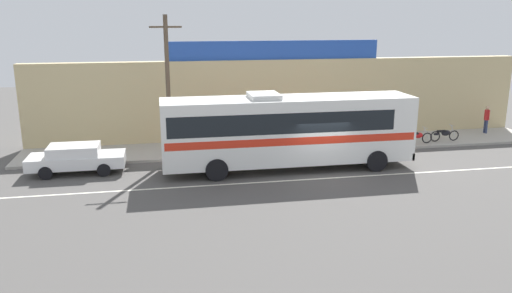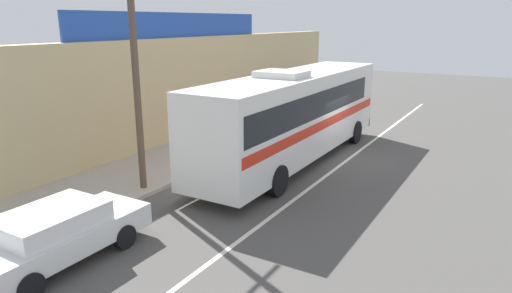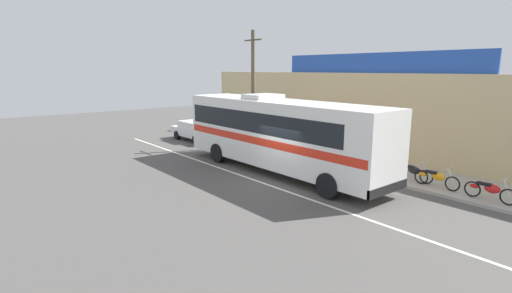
{
  "view_description": "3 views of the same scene",
  "coord_description": "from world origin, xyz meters",
  "views": [
    {
      "loc": [
        -7.42,
        -22.24,
        7.33
      ],
      "look_at": [
        -2.93,
        1.16,
        1.17
      ],
      "focal_mm": 35.69,
      "sensor_mm": 36.0,
      "label": 1
    },
    {
      "loc": [
        -17.39,
        -6.64,
        5.53
      ],
      "look_at": [
        -3.64,
        1.48,
        1.11
      ],
      "focal_mm": 31.89,
      "sensor_mm": 36.0,
      "label": 2
    },
    {
      "loc": [
        12.18,
        -11.56,
        5.02
      ],
      "look_at": [
        -2.83,
        0.76,
        1.1
      ],
      "focal_mm": 27.03,
      "sensor_mm": 36.0,
      "label": 3
    }
  ],
  "objects": [
    {
      "name": "storefront_billboard",
      "position": [
        -0.59,
        7.35,
        5.35
      ],
      "size": [
        12.67,
        0.12,
        1.1
      ],
      "primitive_type": "cube",
      "color": "#234CAD",
      "rests_on": "storefront_facade"
    },
    {
      "name": "pedestrian_by_curb",
      "position": [
        12.66,
        5.74,
        1.15
      ],
      "size": [
        0.3,
        0.48,
        1.72
      ],
      "color": "navy",
      "rests_on": "sidewalk_slab"
    },
    {
      "name": "motorcycle_orange",
      "position": [
        4.96,
        4.11,
        0.57
      ],
      "size": [
        1.94,
        0.56,
        0.94
      ],
      "color": "black",
      "rests_on": "sidewalk_slab"
    },
    {
      "name": "utility_pole",
      "position": [
        -6.96,
        3.9,
        3.89
      ],
      "size": [
        1.6,
        0.22,
        7.24
      ],
      "color": "brown",
      "rests_on": "sidewalk_slab"
    },
    {
      "name": "parked_car",
      "position": [
        -11.46,
        2.29,
        0.74
      ],
      "size": [
        4.47,
        1.84,
        1.37
      ],
      "color": "silver",
      "rests_on": "ground_plane"
    },
    {
      "name": "road_center_stripe",
      "position": [
        0.0,
        -0.8,
        0.0
      ],
      "size": [
        30.0,
        0.14,
        0.01
      ],
      "primitive_type": "cube",
      "color": "silver",
      "rests_on": "ground_plane"
    },
    {
      "name": "ground_plane",
      "position": [
        0.0,
        0.0,
        0.0
      ],
      "size": [
        70.0,
        70.0,
        0.0
      ],
      "primitive_type": "plane",
      "color": "#4F4C49"
    },
    {
      "name": "sidewalk_slab",
      "position": [
        0.0,
        5.2,
        0.07
      ],
      "size": [
        30.0,
        3.6,
        0.14
      ],
      "primitive_type": "cube",
      "color": "#A8A399",
      "rests_on": "ground_plane"
    },
    {
      "name": "storefront_facade",
      "position": [
        0.0,
        7.35,
        2.4
      ],
      "size": [
        30.0,
        0.7,
        4.8
      ],
      "primitive_type": "cube",
      "color": "tan",
      "rests_on": "ground_plane"
    },
    {
      "name": "motorcycle_green",
      "position": [
        7.05,
        4.0,
        0.57
      ],
      "size": [
        1.86,
        0.56,
        0.94
      ],
      "color": "black",
      "rests_on": "sidewalk_slab"
    },
    {
      "name": "intercity_bus",
      "position": [
        -1.46,
        1.01,
        2.07
      ],
      "size": [
        12.14,
        2.62,
        3.78
      ],
      "color": "white",
      "rests_on": "ground_plane"
    },
    {
      "name": "pedestrian_far_right",
      "position": [
        -1.75,
        4.69,
        1.05
      ],
      "size": [
        0.3,
        0.48,
        1.57
      ],
      "color": "brown",
      "rests_on": "sidewalk_slab"
    },
    {
      "name": "motorcycle_blue",
      "position": [
        3.8,
        4.28,
        0.57
      ],
      "size": [
        1.89,
        0.56,
        0.94
      ],
      "color": "black",
      "rests_on": "sidewalk_slab"
    },
    {
      "name": "motorcycle_black",
      "position": [
        8.94,
        4.26,
        0.57
      ],
      "size": [
        1.82,
        0.56,
        0.94
      ],
      "color": "black",
      "rests_on": "sidewalk_slab"
    }
  ]
}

